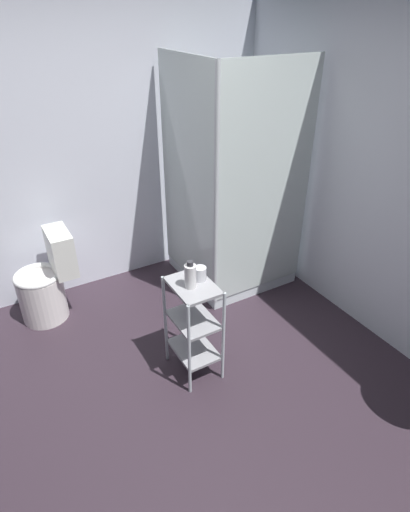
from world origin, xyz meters
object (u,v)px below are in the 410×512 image
(toilet, at_px, (47,284))
(storage_cart, at_px, (193,321))
(shower_stall, at_px, (228,237))
(lotion_bottle_white, at_px, (190,276))
(rinse_cup, at_px, (200,274))

(toilet, relative_size, storage_cart, 1.03)
(shower_stall, xyz_separation_m, lotion_bottle_white, (0.87, -0.85, 0.36))
(storage_cart, xyz_separation_m, lotion_bottle_white, (0.01, -0.02, 0.39))
(lotion_bottle_white, relative_size, rinse_cup, 1.97)
(toilet, height_order, rinse_cup, rinse_cup)
(toilet, bearing_deg, lotion_bottle_white, 32.09)
(toilet, relative_size, rinse_cup, 7.88)
(shower_stall, relative_size, toilet, 2.63)
(rinse_cup, bearing_deg, toilet, -143.97)
(rinse_cup, bearing_deg, shower_stall, 137.60)
(storage_cart, distance_m, rinse_cup, 0.36)
(shower_stall, distance_m, toilet, 1.62)
(lotion_bottle_white, bearing_deg, rinse_cup, 111.34)
(lotion_bottle_white, bearing_deg, storage_cart, 118.57)
(shower_stall, bearing_deg, toilet, -100.36)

